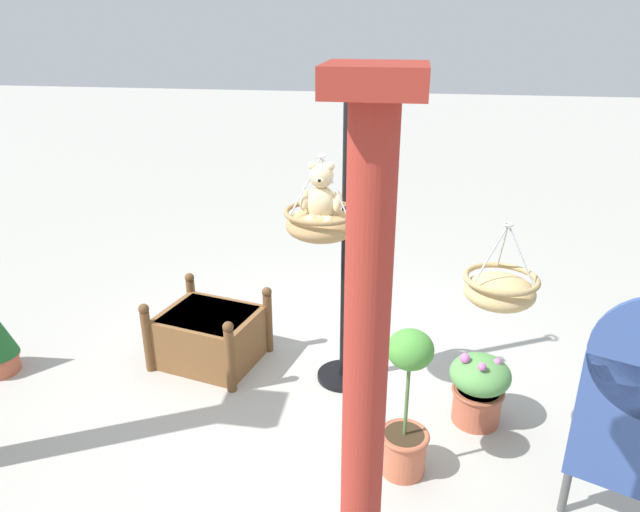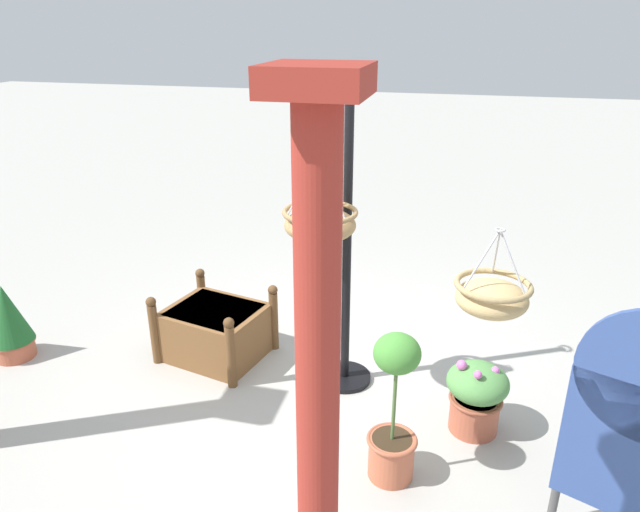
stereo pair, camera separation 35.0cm
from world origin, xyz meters
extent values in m
plane|color=#ADAAA3|center=(0.00, 0.00, 0.00)|extent=(40.00, 40.00, 0.00)
cylinder|color=black|center=(-0.20, -0.06, 1.20)|extent=(0.07, 0.07, 2.41)
cylinder|color=black|center=(-0.20, -0.06, 0.02)|extent=(0.44, 0.44, 0.04)
torus|color=black|center=(-0.20, -0.06, 2.45)|extent=(0.12, 0.12, 0.02)
ellipsoid|color=#A37F51|center=(-0.05, 0.19, 1.45)|extent=(0.52, 0.52, 0.21)
torus|color=olive|center=(-0.05, 0.19, 1.55)|extent=(0.54, 0.54, 0.04)
ellipsoid|color=silver|center=(-0.05, 0.19, 1.47)|extent=(0.46, 0.46, 0.18)
cylinder|color=#B7B7BC|center=(0.05, 0.25, 1.75)|extent=(0.22, 0.13, 0.41)
cylinder|color=#B7B7BC|center=(-0.15, 0.25, 1.75)|extent=(0.22, 0.13, 0.41)
cylinder|color=#B7B7BC|center=(-0.05, 0.07, 1.75)|extent=(0.01, 0.25, 0.41)
torus|color=#B7B7BC|center=(-0.05, 0.19, 1.95)|extent=(0.06, 0.06, 0.01)
ellipsoid|color=#D1B789|center=(-0.05, 0.20, 1.61)|extent=(0.22, 0.19, 0.26)
sphere|color=#D1B789|center=(-0.05, 0.20, 1.82)|extent=(0.19, 0.19, 0.17)
ellipsoid|color=beige|center=(-0.05, 0.27, 1.80)|extent=(0.08, 0.07, 0.05)
sphere|color=black|center=(-0.05, 0.29, 1.81)|extent=(0.02, 0.02, 0.02)
sphere|color=#D1B789|center=(-0.11, 0.20, 1.89)|extent=(0.06, 0.06, 0.06)
sphere|color=#D1B789|center=(0.01, 0.20, 1.89)|extent=(0.06, 0.06, 0.06)
ellipsoid|color=#D1B789|center=(-0.17, 0.23, 1.65)|extent=(0.07, 0.13, 0.17)
ellipsoid|color=#D1B789|center=(0.07, 0.23, 1.65)|extent=(0.07, 0.13, 0.17)
ellipsoid|color=#D1B789|center=(-0.11, 0.30, 1.52)|extent=(0.08, 0.15, 0.08)
ellipsoid|color=#D1B789|center=(0.01, 0.30, 1.52)|extent=(0.08, 0.15, 0.08)
ellipsoid|color=tan|center=(-1.25, 0.71, 1.26)|extent=(0.44, 0.44, 0.20)
torus|color=tan|center=(-1.25, 0.71, 1.35)|extent=(0.46, 0.46, 0.04)
cylinder|color=#B7B7BC|center=(-1.16, 0.76, 1.52)|extent=(0.19, 0.12, 0.36)
cylinder|color=#B7B7BC|center=(-1.33, 0.76, 1.52)|extent=(0.19, 0.12, 0.36)
cylinder|color=#B7B7BC|center=(-1.25, 0.61, 1.52)|extent=(0.01, 0.21, 0.36)
torus|color=#B7B7BC|center=(-1.25, 0.71, 1.70)|extent=(0.06, 0.06, 0.01)
cylinder|color=#9E2D23|center=(-0.53, 2.16, 1.30)|extent=(0.18, 0.18, 2.60)
cube|color=#9E2D23|center=(-0.53, 2.16, 2.65)|extent=(0.33, 0.33, 0.10)
cube|color=brown|center=(1.00, -0.16, 0.23)|extent=(0.93, 0.83, 0.46)
cube|color=#382819|center=(1.00, -0.16, 0.43)|extent=(0.82, 0.73, 0.06)
cylinder|color=brown|center=(0.68, 0.26, 0.28)|extent=(0.08, 0.08, 0.56)
cylinder|color=brown|center=(1.46, 0.08, 0.28)|extent=(0.08, 0.08, 0.56)
cylinder|color=brown|center=(0.53, -0.39, 0.28)|extent=(0.08, 0.08, 0.56)
cylinder|color=brown|center=(1.31, -0.57, 0.28)|extent=(0.08, 0.08, 0.56)
sphere|color=brown|center=(0.68, 0.26, 0.59)|extent=(0.09, 0.09, 0.09)
sphere|color=brown|center=(1.46, 0.08, 0.59)|extent=(0.09, 0.09, 0.09)
sphere|color=brown|center=(0.53, -0.39, 0.59)|extent=(0.09, 0.09, 0.09)
sphere|color=brown|center=(1.31, -0.57, 0.59)|extent=(0.09, 0.09, 0.09)
cylinder|color=#AD563D|center=(-1.25, 0.34, 0.14)|extent=(0.35, 0.35, 0.27)
torus|color=#9C4E37|center=(-1.25, 0.34, 0.26)|extent=(0.39, 0.39, 0.03)
cylinder|color=#382819|center=(-1.25, 0.34, 0.26)|extent=(0.31, 0.31, 0.03)
ellipsoid|color=#56934C|center=(-1.25, 0.34, 0.41)|extent=(0.45, 0.45, 0.27)
sphere|color=#D166B7|center=(-1.13, 0.36, 0.55)|extent=(0.07, 0.07, 0.07)
sphere|color=#D166B7|center=(-1.24, 0.47, 0.56)|extent=(0.06, 0.06, 0.06)
sphere|color=#D166B7|center=(-1.36, 0.33, 0.52)|extent=(0.06, 0.06, 0.06)
cylinder|color=#BC6042|center=(-0.72, 0.95, 0.15)|extent=(0.30, 0.30, 0.30)
torus|color=#A9573B|center=(-0.72, 0.95, 0.29)|extent=(0.33, 0.33, 0.03)
cylinder|color=#382819|center=(-0.72, 0.95, 0.28)|extent=(0.26, 0.26, 0.03)
cylinder|color=#4C6B38|center=(-0.72, 0.95, 0.56)|extent=(0.02, 0.02, 0.53)
ellipsoid|color=#478E38|center=(-0.72, 0.95, 0.94)|extent=(0.29, 0.29, 0.25)
cylinder|color=#4C4C4C|center=(-1.71, 1.15, 0.15)|extent=(0.05, 0.05, 0.30)
camera|label=1|loc=(-0.66, 4.08, 2.84)|focal=32.61mm
camera|label=2|loc=(-1.00, 4.01, 2.84)|focal=32.61mm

